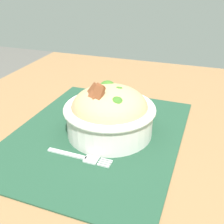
{
  "coord_description": "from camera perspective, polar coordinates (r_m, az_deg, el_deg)",
  "views": [
    {
      "loc": [
        0.49,
        0.18,
        1.09
      ],
      "look_at": [
        -0.0,
        0.0,
        0.81
      ],
      "focal_mm": 44.2,
      "sensor_mm": 36.0,
      "label": 1
    }
  ],
  "objects": [
    {
      "name": "fork",
      "position": [
        0.54,
        -6.26,
        -9.3
      ],
      "size": [
        0.02,
        0.13,
        0.0
      ],
      "color": "silver",
      "rests_on": "placemat"
    },
    {
      "name": "bowl",
      "position": [
        0.59,
        -0.02,
        0.05
      ],
      "size": [
        0.23,
        0.23,
        0.12
      ],
      "color": "silver",
      "rests_on": "placemat"
    },
    {
      "name": "table",
      "position": [
        0.66,
        -0.44,
        -10.14
      ],
      "size": [
        1.11,
        0.92,
        0.76
      ],
      "color": "olive",
      "rests_on": "ground_plane"
    },
    {
      "name": "placemat",
      "position": [
        0.61,
        -3.11,
        -4.62
      ],
      "size": [
        0.46,
        0.37,
        0.0
      ],
      "primitive_type": "cube",
      "rotation": [
        0.0,
        0.0,
        -0.03
      ],
      "color": "#1E422D",
      "rests_on": "table"
    }
  ]
}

